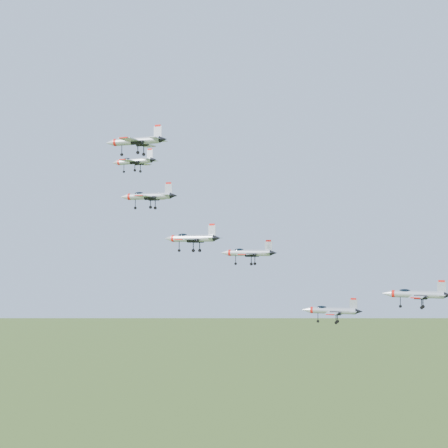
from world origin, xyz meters
The scene contains 7 objects.
jet_lead centered at (-22.05, 16.63, 134.59)m, with size 12.93×10.67×3.46m.
jet_left_high centered at (-7.03, 1.90, 124.48)m, with size 12.95×10.88×3.47m.
jet_right_high centered at (2.43, -14.85, 132.72)m, with size 12.32×10.30×3.30m.
jet_left_low centered at (13.64, 7.18, 112.77)m, with size 11.90×9.92×3.18m.
jet_right_low centered at (11.74, -10.87, 115.44)m, with size 11.60×9.51×3.11m.
jet_trail centered at (33.12, 0.78, 102.88)m, with size 10.56×8.88×2.83m.
jet_extra centered at (45.66, 9.38, 105.60)m, with size 12.07×10.02×3.22m.
Camera 1 is at (69.86, -103.13, 113.86)m, focal length 50.00 mm.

